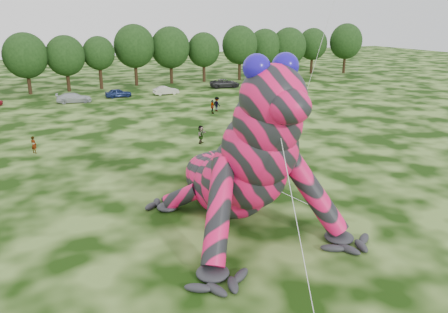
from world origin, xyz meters
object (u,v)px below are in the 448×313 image
car_4 (118,93)px  spectator_2 (217,104)px  car_6 (225,83)px  tree_11 (171,55)px  tree_16 (312,51)px  tree_9 (100,63)px  tree_15 (288,52)px  tree_7 (27,64)px  tree_13 (240,53)px  spectator_0 (34,145)px  tree_14 (264,53)px  tree_10 (135,55)px  car_5 (166,90)px  tree_12 (204,57)px  spectator_3 (212,107)px  inflatable_gecko (225,133)px  car_7 (276,82)px  tree_8 (66,64)px  tree_17 (345,49)px  car_3 (74,98)px  spectator_5 (201,134)px

car_4 → spectator_2: spectator_2 is taller
car_6 → tree_11: bearing=48.3°
tree_16 → tree_9: bearing=-177.4°
tree_15 → car_6: tree_15 is taller
tree_7 → car_6: tree_7 is taller
tree_13 → car_6: bearing=-131.7°
tree_9 → spectator_0: bearing=-109.3°
tree_14 → tree_16: bearing=3.1°
tree_10 → car_5: tree_10 is taller
tree_12 → spectator_3: size_ratio=5.17×
tree_12 → car_5: size_ratio=2.26×
tree_15 → tree_16: size_ratio=1.03×
tree_9 → tree_15: bearing=0.7°
tree_10 → tree_15: tree_10 is taller
tree_7 → inflatable_gecko: bearing=-79.4°
tree_9 → tree_16: bearing=2.6°
tree_13 → tree_15: bearing=3.3°
tree_15 → car_5: bearing=-160.3°
inflatable_gecko → tree_16: size_ratio=2.20×
tree_7 → car_6: (30.72, -6.97, -4.02)m
tree_7 → spectator_3: 32.71m
tree_14 → car_7: (-3.62, -10.73, -4.08)m
tree_11 → tree_14: bearing=1.5°
tree_7 → tree_14: size_ratio=1.01×
tree_14 → car_4: tree_14 is taller
tree_8 → car_6: 26.14m
tree_13 → tree_16: tree_13 is taller
car_5 → tree_13: bearing=-62.9°
tree_11 → car_6: tree_11 is taller
tree_14 → tree_17: bearing=-6.4°
tree_10 → car_7: tree_10 is taller
tree_11 → car_7: tree_11 is taller
tree_7 → tree_12: 30.11m
tree_10 → tree_14: size_ratio=1.12×
tree_9 → car_6: bearing=-21.0°
tree_7 → tree_9: size_ratio=1.09×
tree_13 → car_3: size_ratio=2.11×
tree_10 → spectator_0: (-18.30, -35.50, -4.46)m
tree_13 → tree_14: (6.33, 1.60, -0.36)m
tree_11 → car_4: bearing=-139.3°
tree_10 → tree_17: 44.59m
tree_7 → car_5: (19.33, -9.51, -4.08)m
tree_15 → tree_17: tree_17 is taller
tree_16 → car_7: bearing=-143.9°
tree_13 → spectator_5: bearing=-121.7°
tree_16 → car_4: 45.14m
tree_11 → tree_16: size_ratio=1.07×
spectator_0 → car_5: bearing=-81.7°
tree_17 → spectator_5: tree_17 is taller
tree_11 → tree_17: (38.16, -1.53, 0.11)m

